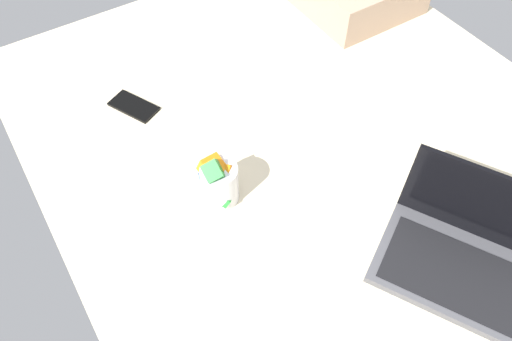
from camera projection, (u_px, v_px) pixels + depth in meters
bed_mattress at (323, 171)px, 138.95cm from camera, size 180.00×140.00×18.00cm
laptop at (461, 251)px, 108.64cm from camera, size 40.03×36.20×23.00cm
snack_cup at (219, 181)px, 117.92cm from camera, size 10.47×9.12×14.99cm
cell_phone at (134, 106)px, 141.31cm from camera, size 15.56×12.20×0.80cm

